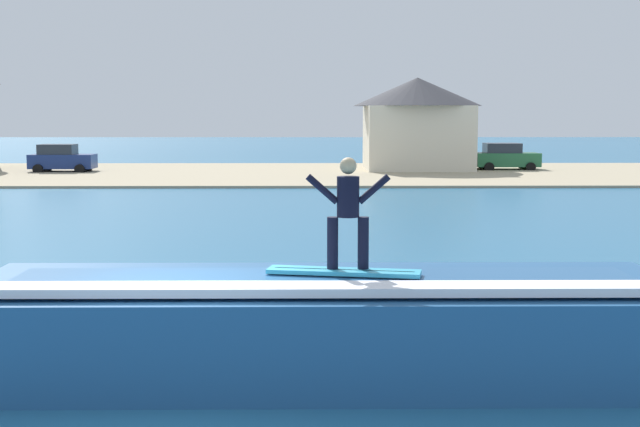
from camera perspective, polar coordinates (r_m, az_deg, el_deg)
ground_plane at (r=12.54m, az=-8.90°, el=-11.09°), size 260.00×260.00×0.00m
wave_crest at (r=12.81m, az=0.24°, el=-7.31°), size 10.30×3.31×1.52m
surfboard at (r=12.41m, az=1.57°, el=-3.84°), size 2.23×0.84×0.06m
surfer at (r=12.34m, az=1.86°, el=0.42°), size 1.21×0.32×1.60m
shoreline_bank at (r=54.57m, az=-2.49°, el=2.65°), size 120.00×20.54×0.13m
car_near_shore at (r=57.82m, az=-16.62°, el=3.48°), size 4.03×2.11×1.86m
car_far_shore at (r=58.85m, az=12.09°, el=3.66°), size 4.18×2.31×1.86m
house_gabled_white at (r=58.18m, az=6.40°, el=6.14°), size 8.47×8.47×6.17m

